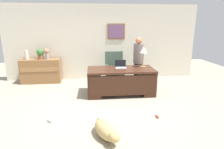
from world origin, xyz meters
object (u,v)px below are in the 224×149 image
at_px(armchair, 114,70).
at_px(dog_toy_plush, 157,116).
at_px(vase_with_flowers, 47,53).
at_px(desk, 121,80).
at_px(dog_toy_ball, 104,125).
at_px(person_standing, 138,62).
at_px(laptop, 121,66).
at_px(dog_lying, 106,131).
at_px(credenza, 41,71).
at_px(desk_lamp, 144,51).
at_px(dog_toy_bone, 49,121).
at_px(potted_plant, 40,53).
at_px(vase_empty, 27,55).

bearing_deg(armchair, dog_toy_plush, -74.35).
height_order(vase_with_flowers, dog_toy_plush, vase_with_flowers).
distance_m(desk, dog_toy_ball, 1.93).
xyz_separation_m(dog_toy_ball, dog_toy_plush, (1.20, 0.27, -0.01)).
relative_size(person_standing, laptop, 5.05).
distance_m(desk, dog_lying, 2.28).
xyz_separation_m(credenza, person_standing, (3.29, -0.73, 0.41)).
height_order(credenza, vase_with_flowers, vase_with_flowers).
height_order(desk_lamp, dog_toy_plush, desk_lamp).
bearing_deg(armchair, dog_lying, -98.95).
bearing_deg(desk, dog_toy_plush, -68.56).
height_order(credenza, dog_toy_bone, credenza).
height_order(desk_lamp, dog_toy_bone, desk_lamp).
distance_m(person_standing, desk_lamp, 0.64).
bearing_deg(vase_with_flowers, dog_toy_plush, -44.46).
xyz_separation_m(credenza, vase_with_flowers, (0.24, 0.00, 0.63)).
relative_size(armchair, dog_toy_bone, 7.15).
height_order(vase_with_flowers, dog_toy_ball, vase_with_flowers).
relative_size(person_standing, desk_lamp, 2.65).
relative_size(desk, credenza, 1.43).
bearing_deg(laptop, credenza, 154.79).
relative_size(laptop, desk_lamp, 0.52).
bearing_deg(credenza, potted_plant, 2.68).
bearing_deg(desk, laptop, 85.65).
bearing_deg(credenza, vase_with_flowers, 0.30).
relative_size(credenza, person_standing, 0.83).
bearing_deg(person_standing, potted_plant, 167.38).
relative_size(armchair, person_standing, 0.69).
relative_size(credenza, potted_plant, 3.72).
bearing_deg(dog_toy_bone, armchair, 55.64).
bearing_deg(armchair, dog_toy_ball, -100.70).
distance_m(vase_with_flowers, dog_toy_plush, 4.32).
xyz_separation_m(credenza, armchair, (2.54, -0.47, 0.08)).
xyz_separation_m(desk, dog_toy_bone, (-1.75, -1.49, -0.39)).
xyz_separation_m(person_standing, dog_toy_ball, (-1.27, -2.48, -0.79)).
bearing_deg(desk, vase_with_flowers, 149.50).
height_order(dog_lying, dog_toy_plush, dog_lying).
height_order(armchair, dog_lying, armchair).
bearing_deg(potted_plant, dog_toy_ball, -58.07).
relative_size(vase_empty, potted_plant, 0.84).
bearing_deg(credenza, desk, -28.15).
xyz_separation_m(person_standing, dog_toy_bone, (-2.41, -2.17, -0.81)).
height_order(dog_lying, dog_toy_bone, dog_lying).
xyz_separation_m(armchair, dog_toy_bone, (-1.66, -2.42, -0.47)).
bearing_deg(desk_lamp, credenza, 159.92).
bearing_deg(desk, desk_lamp, 15.46).
xyz_separation_m(armchair, dog_toy_ball, (-0.52, -2.73, -0.46)).
height_order(laptop, dog_toy_plush, laptop).
bearing_deg(laptop, dog_lying, -104.16).
relative_size(desk, armchair, 1.71).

